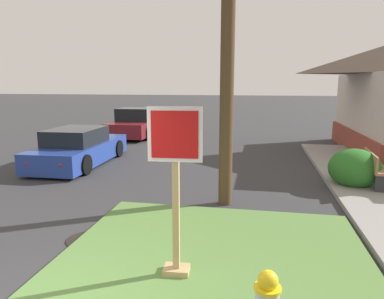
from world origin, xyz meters
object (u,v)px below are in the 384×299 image
(parked_sedan_blue, at_px, (79,148))
(stop_sign, at_px, (176,195))
(pickup_truck_maroon, at_px, (140,124))
(street_bench, at_px, (375,167))
(manhole_cover, at_px, (87,240))

(parked_sedan_blue, bearing_deg, stop_sign, -52.52)
(pickup_truck_maroon, height_order, street_bench, pickup_truck_maroon)
(street_bench, bearing_deg, manhole_cover, -144.49)
(manhole_cover, distance_m, street_bench, 7.25)
(stop_sign, bearing_deg, pickup_truck_maroon, 111.05)
(parked_sedan_blue, distance_m, street_bench, 9.00)
(stop_sign, xyz_separation_m, manhole_cover, (-1.83, 0.91, -1.22))
(stop_sign, height_order, parked_sedan_blue, stop_sign)
(parked_sedan_blue, relative_size, street_bench, 2.92)
(stop_sign, distance_m, street_bench, 6.55)
(manhole_cover, relative_size, street_bench, 0.46)
(stop_sign, xyz_separation_m, street_bench, (4.05, 5.11, -0.64))
(manhole_cover, height_order, pickup_truck_maroon, pickup_truck_maroon)
(manhole_cover, relative_size, parked_sedan_blue, 0.16)
(pickup_truck_maroon, distance_m, street_bench, 12.16)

